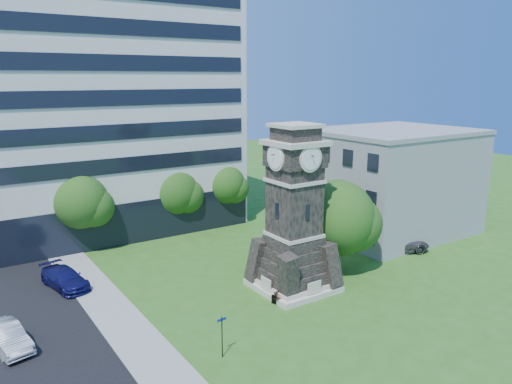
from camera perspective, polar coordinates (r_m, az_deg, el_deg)
ground at (r=34.97m, az=2.30°, el=-13.08°), size 160.00×160.00×0.00m
sidewalk at (r=35.20m, az=-15.78°, el=-13.35°), size 3.00×70.00×0.06m
clock_tower at (r=36.26m, az=4.37°, el=-3.20°), size 5.40×5.40×12.22m
office_tall at (r=53.50m, az=-17.29°, el=11.17°), size 26.20×15.11×28.60m
office_low at (r=51.95m, az=15.14°, el=1.24°), size 15.20×12.20×10.40m
car_street_mid at (r=33.22m, az=-26.62°, el=-14.59°), size 2.49×4.70×1.47m
car_street_north at (r=40.34m, az=-21.01°, el=-9.19°), size 3.06×5.34×1.46m
car_east_lot at (r=46.94m, az=15.83°, el=-5.63°), size 6.25×4.57×1.58m
park_bench at (r=35.78m, az=3.06°, el=-11.64°), size 1.67×0.45×0.86m
street_sign at (r=28.83m, az=-3.91°, el=-15.69°), size 0.59×0.06×2.44m
tree_nw at (r=46.87m, az=-19.31°, el=-1.25°), size 5.34×4.86×7.05m
tree_nc at (r=50.95m, az=-9.37°, el=-0.06°), size 5.72×5.20×6.81m
tree_ne at (r=52.80m, az=-3.51°, el=0.71°), size 4.67×4.25×6.48m
tree_east at (r=39.97m, az=9.30°, el=-3.19°), size 6.69×6.08×7.57m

